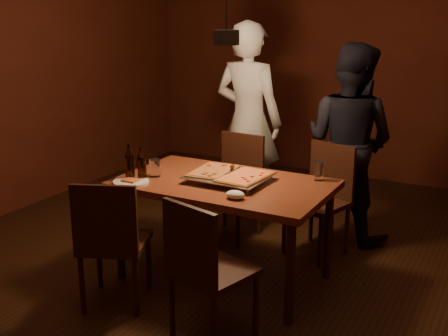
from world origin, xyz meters
The scene contains 19 objects.
room_shell centered at (0.00, 0.00, 1.40)m, with size 6.00×6.00×6.00m.
dining_table centered at (0.03, -0.08, 0.68)m, with size 1.50×0.90×0.75m.
chair_far_left centered at (-0.29, 0.72, 0.54)m, with size 0.45×0.45×0.49m.
chair_far_right centered at (0.50, 0.73, 0.54)m, with size 0.53×0.53×0.49m.
chair_near_left centered at (-0.41, -0.82, 0.54)m, with size 0.55×0.55×0.49m.
chair_near_right centered at (0.33, -0.88, 0.54)m, with size 0.52×0.52×0.49m.
pizza_tray centered at (0.06, -0.06, 0.77)m, with size 0.55×0.45×0.05m, color silver.
pizza_meat centered at (-0.08, -0.05, 0.81)m, with size 0.26×0.41×0.02m, color maroon.
pizza_cheese centered at (0.19, -0.07, 0.81)m, with size 0.27×0.42×0.02m, color gold.
spatula centered at (0.06, -0.05, 0.81)m, with size 0.09×0.24×0.04m, color silver, non-canonical shape.
beer_bottle_a centered at (-0.60, -0.36, 0.88)m, with size 0.07×0.07×0.26m.
beer_bottle_b centered at (-0.51, -0.32, 0.87)m, with size 0.06×0.06×0.24m.
water_glass_left centered at (-0.48, -0.21, 0.81)m, with size 0.08×0.08×0.13m, color silver.
water_glass_right centered at (0.61, 0.27, 0.82)m, with size 0.07×0.07×0.14m, color silver.
plate_slice centered at (-0.53, -0.43, 0.76)m, with size 0.25×0.25×0.03m.
napkin centered at (0.27, -0.38, 0.78)m, with size 0.13×0.10×0.05m, color white.
diner_white centered at (-0.42, 1.21, 0.92)m, with size 0.67×0.44×1.85m, color silver.
diner_dark centered at (0.57, 1.16, 0.84)m, with size 0.82×0.64×1.68m, color black.
pendant_lamp centered at (0.00, 0.00, 1.76)m, with size 0.18×0.18×1.10m.
Camera 1 is at (1.86, -3.44, 1.93)m, focal length 45.00 mm.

